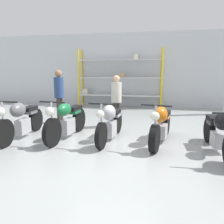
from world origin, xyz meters
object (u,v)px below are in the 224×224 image
object	(u,v)px
motorcycle_black	(219,132)
person_browsing	(116,97)
motorcycle_grey	(21,119)
motorcycle_green	(67,120)
shelving_rack	(119,78)
motorcycle_orange	(161,124)
motorcycle_silver	(110,122)
person_near_rack	(59,92)

from	to	relation	value
motorcycle_black	person_browsing	distance (m)	3.17
motorcycle_grey	motorcycle_green	xyz separation A→B (m)	(1.17, 0.23, -0.00)
shelving_rack	motorcycle_orange	bearing A→B (deg)	-70.13
motorcycle_orange	person_browsing	xyz separation A→B (m)	(-1.35, 1.37, 0.48)
shelving_rack	motorcycle_green	xyz separation A→B (m)	(-0.45, -5.47, -0.92)
motorcycle_silver	motorcycle_orange	distance (m)	1.25
motorcycle_grey	motorcycle_black	size ratio (longest dim) A/B	1.02
motorcycle_silver	motorcycle_orange	world-z (taller)	motorcycle_silver
person_near_rack	motorcycle_green	bearing A→B (deg)	119.48
person_browsing	motorcycle_black	bearing A→B (deg)	164.92
shelving_rack	motorcycle_black	world-z (taller)	shelving_rack
motorcycle_green	shelving_rack	bearing A→B (deg)	-178.90
motorcycle_green	motorcycle_silver	size ratio (longest dim) A/B	1.05
motorcycle_green	motorcycle_black	distance (m)	3.61
shelving_rack	person_browsing	world-z (taller)	shelving_rack
motorcycle_green	person_browsing	size ratio (longest dim) A/B	1.30
motorcycle_grey	motorcycle_black	world-z (taller)	motorcycle_grey
shelving_rack	person_near_rack	distance (m)	4.11
motorcycle_grey	motorcycle_green	distance (m)	1.19
motorcycle_black	motorcycle_orange	bearing A→B (deg)	-112.93
motorcycle_green	motorcycle_orange	bearing A→B (deg)	97.59
motorcycle_black	person_near_rack	size ratio (longest dim) A/B	1.18
shelving_rack	motorcycle_grey	bearing A→B (deg)	-105.81
motorcycle_green	motorcycle_black	world-z (taller)	motorcycle_green
motorcycle_green	motorcycle_orange	world-z (taller)	motorcycle_green
motorcycle_grey	shelving_rack	bearing A→B (deg)	162.05
motorcycle_silver	person_near_rack	distance (m)	2.65
motorcycle_black	person_browsing	size ratio (longest dim) A/B	1.29
shelving_rack	person_browsing	bearing A→B (deg)	-81.46
motorcycle_grey	motorcycle_silver	bearing A→B (deg)	94.94
motorcycle_silver	motorcycle_orange	bearing A→B (deg)	96.24
motorcycle_grey	motorcycle_orange	world-z (taller)	motorcycle_grey
person_near_rack	motorcycle_silver	bearing A→B (deg)	142.67
motorcycle_silver	motorcycle_orange	xyz separation A→B (m)	(1.25, 0.02, -0.01)
motorcycle_orange	person_browsing	distance (m)	1.98
shelving_rack	motorcycle_orange	size ratio (longest dim) A/B	2.03
shelving_rack	motorcycle_green	world-z (taller)	shelving_rack
motorcycle_grey	person_near_rack	distance (m)	1.94
motorcycle_grey	person_near_rack	xyz separation A→B (m)	(0.24, 1.84, 0.55)
motorcycle_grey	person_browsing	xyz separation A→B (m)	(2.22, 1.68, 0.45)
motorcycle_silver	person_browsing	world-z (taller)	person_browsing
motorcycle_black	person_near_rack	distance (m)	4.98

